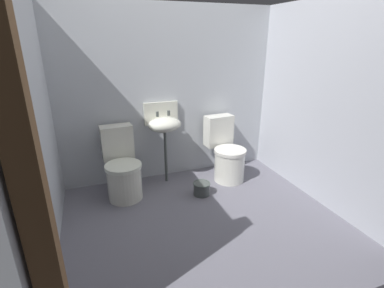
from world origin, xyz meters
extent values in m
cube|color=slate|center=(0.00, 0.00, -0.04)|extent=(3.08, 2.54, 0.08)
cube|color=#B0B5BC|center=(0.00, 1.12, 1.05)|extent=(3.08, 0.10, 2.10)
cube|color=#AEB3BA|center=(-1.39, 0.10, 1.05)|extent=(0.10, 2.34, 2.10)
cube|color=#B0B4BE|center=(1.39, 0.10, 1.05)|extent=(0.10, 2.34, 2.10)
cube|color=brown|center=(-1.25, -0.92, 1.05)|extent=(0.14, 0.14, 2.10)
cylinder|color=silver|center=(-0.67, 0.63, 0.19)|extent=(0.40, 0.40, 0.38)
cylinder|color=silver|center=(-0.67, 0.63, 0.40)|extent=(0.42, 0.42, 0.04)
cube|color=silver|center=(-0.69, 0.93, 0.58)|extent=(0.37, 0.20, 0.40)
cylinder|color=silver|center=(0.64, 0.63, 0.19)|extent=(0.41, 0.41, 0.38)
cylinder|color=silver|center=(0.64, 0.63, 0.40)|extent=(0.43, 0.43, 0.04)
cube|color=silver|center=(0.61, 0.93, 0.58)|extent=(0.37, 0.21, 0.40)
cylinder|color=#444A47|center=(-0.13, 0.88, 0.33)|extent=(0.04, 0.04, 0.66)
ellipsoid|color=silver|center=(-0.13, 0.88, 0.75)|extent=(0.40, 0.32, 0.18)
cube|color=silver|center=(-0.13, 1.04, 0.85)|extent=(0.42, 0.04, 0.28)
cylinder|color=#444A47|center=(-0.20, 0.94, 0.87)|extent=(0.04, 0.04, 0.06)
cylinder|color=#444A47|center=(-0.06, 0.94, 0.87)|extent=(0.04, 0.04, 0.06)
cylinder|color=#444A47|center=(0.17, 0.41, 0.07)|extent=(0.19, 0.19, 0.14)
torus|color=#434E48|center=(0.17, 0.41, 0.14)|extent=(0.20, 0.20, 0.02)
camera|label=1|loc=(-0.93, -2.30, 1.72)|focal=26.63mm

